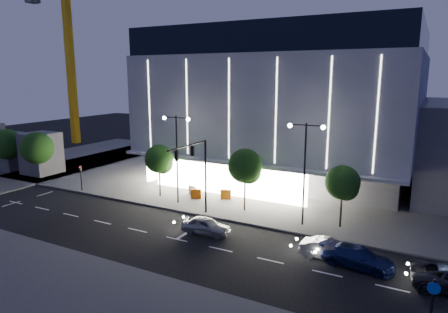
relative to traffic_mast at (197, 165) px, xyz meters
name	(u,v)px	position (x,y,z in m)	size (l,w,h in m)	color
ground	(167,229)	(-1.00, -3.34, -5.03)	(160.00, 160.00, 0.00)	black
sidewalk_museum	(306,174)	(4.00, 20.66, -4.95)	(70.00, 40.00, 0.15)	#474747
sidewalk_west	(36,167)	(-31.00, 6.66, -4.95)	(16.00, 50.00, 0.15)	#474747
museum	(290,104)	(1.98, 18.97, 4.25)	(30.00, 25.80, 18.00)	#4C4C51
traffic_mast	(197,165)	(0.00, 0.00, 0.00)	(0.33, 5.89, 7.07)	black
street_lamp_west	(177,146)	(-4.00, 2.66, 0.93)	(3.16, 0.36, 9.00)	black
street_lamp_east	(305,159)	(9.00, 2.66, 0.93)	(3.16, 0.36, 9.00)	black
ped_signal_far	(81,176)	(-16.00, 1.16, -3.14)	(0.22, 0.24, 3.00)	black
tower_crane	(72,33)	(-41.92, 24.66, 15.48)	(32.00, 2.00, 28.50)	gold
tree_left	(159,160)	(-6.97, 3.68, -0.99)	(3.02, 3.02, 5.72)	black
tree_mid	(245,168)	(3.03, 3.68, -0.69)	(3.25, 3.25, 6.15)	black
tree_right	(343,184)	(12.03, 3.68, -1.14)	(2.91, 2.91, 5.51)	black
car_lead	(206,226)	(2.50, -2.78, -4.33)	(1.66, 4.12, 1.40)	#96999D
car_second	(330,250)	(12.67, -2.68, -4.33)	(1.48, 4.25, 1.40)	#A4A6AC
car_third	(358,257)	(14.57, -2.90, -4.31)	(2.00, 4.92, 1.43)	navy
barrier_a	(196,194)	(-3.11, 4.71, -4.38)	(1.10, 0.25, 1.00)	#D55B0B
barrier_b	(193,191)	(-4.05, 5.48, -4.38)	(1.10, 0.25, 1.00)	silver
barrier_c	(226,194)	(-0.24, 5.96, -4.38)	(1.10, 0.25, 1.00)	#D6610B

